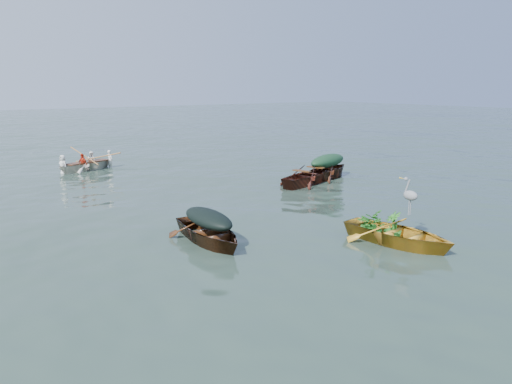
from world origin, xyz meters
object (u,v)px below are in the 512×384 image
(yellow_dinghy, at_px, (397,244))
(rowed_boat, at_px, (88,170))
(dark_covered_boat, at_px, (209,242))
(green_tarp_boat, at_px, (327,178))
(heron, at_px, (410,202))
(open_wooden_boat, at_px, (309,184))

(yellow_dinghy, distance_m, rowed_boat, 14.92)
(dark_covered_boat, distance_m, green_tarp_boat, 9.20)
(dark_covered_boat, bearing_deg, green_tarp_boat, 31.68)
(green_tarp_boat, bearing_deg, dark_covered_boat, 101.17)
(rowed_boat, relative_size, heron, 3.81)
(dark_covered_boat, distance_m, rowed_boat, 11.99)
(yellow_dinghy, xyz_separation_m, dark_covered_boat, (-3.53, 2.73, 0.00))
(open_wooden_boat, relative_size, heron, 4.49)
(green_tarp_boat, relative_size, rowed_boat, 1.19)
(rowed_boat, bearing_deg, dark_covered_boat, 156.71)
(yellow_dinghy, relative_size, open_wooden_boat, 0.83)
(yellow_dinghy, distance_m, dark_covered_boat, 4.47)
(dark_covered_boat, bearing_deg, yellow_dinghy, -34.49)
(green_tarp_boat, relative_size, heron, 4.56)
(rowed_boat, bearing_deg, heron, 173.32)
(yellow_dinghy, distance_m, green_tarp_boat, 8.45)
(dark_covered_boat, relative_size, green_tarp_boat, 0.84)
(green_tarp_boat, xyz_separation_m, heron, (-4.01, -6.99, 0.93))
(open_wooden_boat, distance_m, heron, 7.13)
(heron, bearing_deg, green_tarp_boat, 52.62)
(green_tarp_boat, distance_m, heron, 8.12)
(yellow_dinghy, xyz_separation_m, rowed_boat, (-2.62, 14.69, 0.00))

